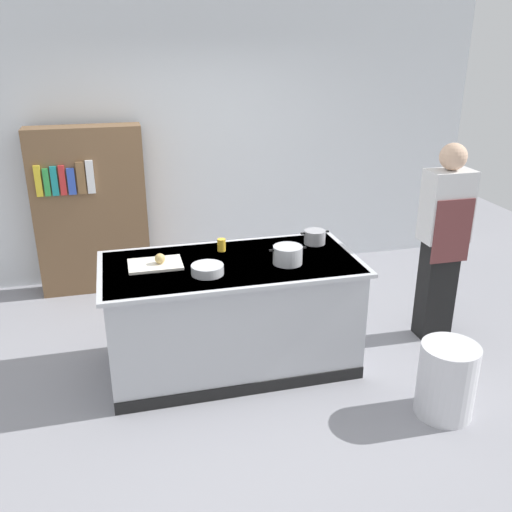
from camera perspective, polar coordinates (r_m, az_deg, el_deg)
name	(u,v)px	position (r m, az deg, el deg)	size (l,w,h in m)	color
ground_plane	(233,363)	(4.70, -2.40, -10.85)	(10.00, 10.00, 0.00)	gray
back_wall	(189,137)	(6.12, -6.81, 11.90)	(6.40, 0.12, 3.00)	silver
counter_island	(232,313)	(4.47, -2.49, -5.81)	(1.98, 0.98, 0.90)	#B7BABF
cutting_board	(155,264)	(4.28, -10.20, -0.85)	(0.40, 0.28, 0.02)	silver
onion	(160,259)	(4.25, -9.73, -0.26)	(0.08, 0.08, 0.08)	tan
stock_pot	(288,255)	(4.24, 3.24, 0.12)	(0.29, 0.22, 0.14)	#B7BABF
sauce_pan	(315,237)	(4.67, 5.98, 1.94)	(0.24, 0.18, 0.11)	#99999E
mixing_bowl	(207,270)	(4.07, -4.96, -1.38)	(0.24, 0.24, 0.07)	#B7BABF
juice_cup	(221,245)	(4.50, -3.53, 1.13)	(0.07, 0.07, 0.10)	yellow
trash_bin	(447,380)	(4.23, 18.79, -11.84)	(0.40, 0.40, 0.54)	silver
person_chef	(443,239)	(4.98, 18.44, 1.67)	(0.38, 0.25, 1.72)	black
bookshelf	(91,211)	(5.93, -16.41, 4.41)	(1.10, 0.31, 1.70)	brown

